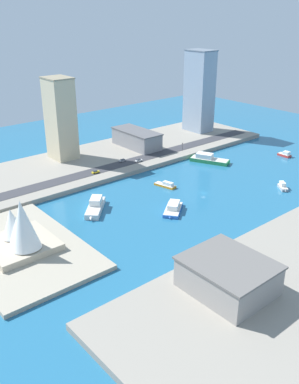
{
  "coord_description": "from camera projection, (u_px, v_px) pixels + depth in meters",
  "views": [
    {
      "loc": [
        -153.99,
        171.24,
        100.98
      ],
      "look_at": [
        12.5,
        30.96,
        5.29
      ],
      "focal_mm": 39.8,
      "sensor_mm": 36.0,
      "label": 1
    }
  ],
  "objects": [
    {
      "name": "water_taxi_orange",
      "position": [
        166.0,
        185.0,
        257.9
      ],
      "size": [
        14.78,
        7.45,
        3.38
      ],
      "color": "orange",
      "rests_on": "ground_plane"
    },
    {
      "name": "ferry_white_commuter",
      "position": [
        95.0,
        206.0,
        227.84
      ],
      "size": [
        21.96,
        21.43,
        6.33
      ],
      "color": "silver",
      "rests_on": "ground_plane"
    },
    {
      "name": "tower_tall_glass",
      "position": [
        199.0,
        91.0,
        351.75
      ],
      "size": [
        22.82,
        16.38,
        65.79
      ],
      "color": "#8C9EB2",
      "rests_on": "quay_east"
    },
    {
      "name": "tugboat_red",
      "position": [
        285.0,
        154.0,
        309.73
      ],
      "size": [
        10.69,
        4.7,
        3.99
      ],
      "color": "red",
      "rests_on": "ground_plane"
    },
    {
      "name": "catamaran_blue",
      "position": [
        173.0,
        208.0,
        227.04
      ],
      "size": [
        17.51,
        19.37,
        4.51
      ],
      "color": "blue",
      "rests_on": "ground_plane"
    },
    {
      "name": "opera_landmark",
      "position": [
        20.0,
        231.0,
        185.13
      ],
      "size": [
        29.1,
        28.68,
        25.38
      ],
      "color": "#BCAD93",
      "rests_on": "peninsula_point"
    },
    {
      "name": "ferry_green_doubledeck",
      "position": [
        208.0,
        159.0,
        298.17
      ],
      "size": [
        28.28,
        19.03,
        5.94
      ],
      "color": "#2D8C4C",
      "rests_on": "ground_plane"
    },
    {
      "name": "office_block_beige",
      "position": [
        60.0,
        119.0,
        288.03
      ],
      "size": [
        19.66,
        15.93,
        55.27
      ],
      "color": "#C6B793",
      "rests_on": "quay_east"
    },
    {
      "name": "taxi_yellow_cab",
      "position": [
        95.0,
        172.0,
        270.56
      ],
      "size": [
        2.1,
        5.03,
        1.66
      ],
      "color": "black",
      "rests_on": "road_strip"
    },
    {
      "name": "quay_east",
      "position": [
        118.0,
        155.0,
        307.93
      ],
      "size": [
        70.0,
        240.0,
        2.91
      ],
      "primitive_type": "cube",
      "color": "gray",
      "rests_on": "ground_plane"
    },
    {
      "name": "warehouse_low_gray",
      "position": [
        137.0,
        139.0,
        319.38
      ],
      "size": [
        41.06,
        17.88,
        12.61
      ],
      "color": "gray",
      "rests_on": "quay_east"
    },
    {
      "name": "yacht_sleek_gray",
      "position": [
        283.0,
        187.0,
        254.7
      ],
      "size": [
        9.94,
        8.69,
        3.98
      ],
      "color": "#999EA3",
      "rests_on": "ground_plane"
    },
    {
      "name": "traffic_light_waterfront",
      "position": [
        182.0,
        146.0,
        309.99
      ],
      "size": [
        0.36,
        0.36,
        6.5
      ],
      "color": "black",
      "rests_on": "quay_east"
    },
    {
      "name": "carpark_squat_concrete",
      "position": [
        228.0,
        276.0,
        157.51
      ],
      "size": [
        31.83,
        27.38,
        12.42
      ],
      "color": "gray",
      "rests_on": "quay_west"
    },
    {
      "name": "van_white",
      "position": [
        139.0,
        160.0,
        290.73
      ],
      "size": [
        2.09,
        4.99,
        1.68
      ],
      "color": "black",
      "rests_on": "road_strip"
    },
    {
      "name": "road_strip",
      "position": [
        135.0,
        160.0,
        293.58
      ],
      "size": [
        10.9,
        228.0,
        0.15
      ],
      "primitive_type": "cube",
      "color": "#38383D",
      "rests_on": "quay_east"
    },
    {
      "name": "ground_plane",
      "position": [
        203.0,
        193.0,
        249.45
      ],
      "size": [
        440.0,
        440.0,
        0.0
      ],
      "primitive_type": "plane",
      "color": "#23668E"
    },
    {
      "name": "peninsula_point",
      "position": [
        21.0,
        249.0,
        190.12
      ],
      "size": [
        78.31,
        48.89,
        2.0
      ],
      "primitive_type": "cube",
      "color": "#A89E89",
      "rests_on": "ground_plane"
    },
    {
      "name": "sedan_silver",
      "position": [
        122.0,
        160.0,
        290.67
      ],
      "size": [
        2.18,
        4.79,
        1.6
      ],
      "color": "black",
      "rests_on": "road_strip"
    }
  ]
}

